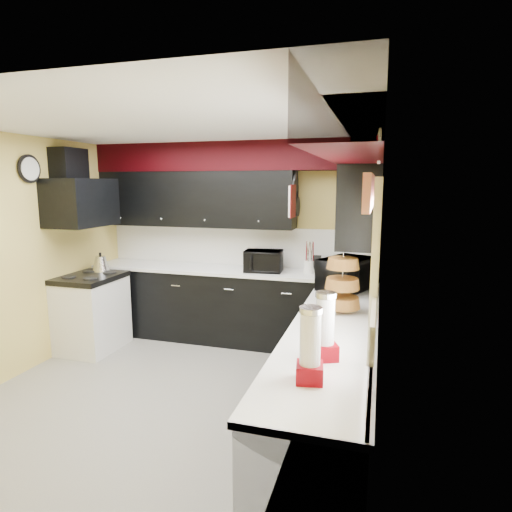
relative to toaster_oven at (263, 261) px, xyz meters
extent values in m
plane|color=gray|center=(-0.46, -1.45, -1.07)|extent=(3.60, 3.60, 0.00)
cube|color=#E0C666|center=(-0.46, 0.35, 0.18)|extent=(3.60, 0.06, 2.50)
cube|color=#E0C666|center=(1.34, -1.45, 0.18)|extent=(0.06, 3.60, 2.50)
cube|color=#E0C666|center=(-2.26, -1.45, 0.18)|extent=(0.06, 3.60, 2.50)
cube|color=white|center=(-0.46, -1.45, 1.43)|extent=(3.60, 3.60, 0.06)
cube|color=black|center=(-0.46, 0.05, -0.62)|extent=(3.60, 0.60, 0.90)
cube|color=black|center=(1.04, -1.75, -0.62)|extent=(0.60, 3.00, 0.90)
cube|color=white|center=(-0.46, 0.05, -0.15)|extent=(3.62, 0.64, 0.04)
cube|color=white|center=(1.04, -1.75, -0.15)|extent=(0.64, 3.02, 0.04)
cube|color=white|center=(-0.46, 0.34, 0.12)|extent=(3.60, 0.02, 0.50)
cube|color=white|center=(1.33, -1.45, 0.12)|extent=(0.02, 3.60, 0.50)
cube|color=black|center=(-0.96, 0.17, 0.73)|extent=(2.60, 0.35, 0.70)
cube|color=black|center=(1.17, -0.55, 0.73)|extent=(0.35, 1.80, 0.70)
cube|color=black|center=(-0.46, 0.17, 1.26)|extent=(3.60, 0.36, 0.35)
cube|color=black|center=(1.16, -1.63, 1.26)|extent=(0.36, 3.24, 0.35)
cube|color=white|center=(-1.96, -0.70, -0.64)|extent=(0.60, 0.75, 0.86)
cube|color=black|center=(-1.96, -0.70, -0.18)|extent=(0.62, 0.77, 0.06)
cube|color=black|center=(-2.01, -0.70, 0.71)|extent=(0.50, 0.78, 0.55)
cube|color=black|center=(-2.14, -0.70, 1.13)|extent=(0.24, 0.40, 0.40)
cube|color=red|center=(1.27, -2.35, 0.88)|extent=(0.04, 0.88, 0.20)
cube|color=white|center=(0.37, -0.15, 0.73)|extent=(0.03, 0.26, 0.35)
imported|color=black|center=(0.00, 0.00, 0.00)|extent=(0.48, 0.41, 0.26)
imported|color=black|center=(1.04, -0.63, 0.03)|extent=(0.60, 0.69, 0.32)
cylinder|color=white|center=(0.55, 0.07, -0.05)|extent=(0.14, 0.14, 0.15)
cube|color=black|center=(0.64, 0.09, -0.03)|extent=(0.10, 0.14, 0.20)
camera|label=1|loc=(1.35, -4.92, 0.93)|focal=30.00mm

